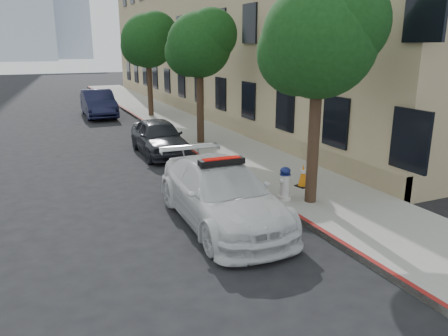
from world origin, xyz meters
TOP-DOWN VIEW (x-y plane):
  - ground at (0.00, 0.00)m, footprint 120.00×120.00m
  - sidewalk at (3.60, 10.00)m, footprint 3.20×50.00m
  - curb_strip at (2.06, 10.00)m, footprint 0.12×50.00m
  - building at (9.20, 15.00)m, footprint 8.00×36.00m
  - tree_near at (2.93, -2.01)m, footprint 2.92×2.82m
  - tree_mid at (2.93, 5.99)m, footprint 2.77×2.64m
  - tree_far at (2.93, 13.99)m, footprint 3.10×3.00m
  - police_car at (0.33, -2.00)m, footprint 2.18×5.07m
  - parked_car_mid at (0.86, 5.23)m, footprint 1.71×4.08m
  - parked_car_far at (0.18, 15.75)m, footprint 1.77×4.82m
  - fire_hydrant at (2.35, -1.60)m, footprint 0.38×0.34m
  - traffic_cone at (3.43, -0.87)m, footprint 0.42×0.42m

SIDE VIEW (x-z plane):
  - ground at x=0.00m, z-range 0.00..0.00m
  - sidewalk at x=3.60m, z-range 0.00..0.15m
  - curb_strip at x=2.06m, z-range 0.00..0.15m
  - traffic_cone at x=3.43m, z-range 0.15..0.82m
  - fire_hydrant at x=2.35m, z-range 0.14..1.03m
  - parked_car_mid at x=0.86m, z-range 0.00..1.38m
  - police_car at x=0.33m, z-range -0.07..1.53m
  - parked_car_far at x=0.18m, z-range 0.00..1.57m
  - tree_mid at x=2.93m, z-range 1.45..6.88m
  - tree_near at x=2.93m, z-range 1.46..7.08m
  - tree_far at x=2.93m, z-range 1.48..7.29m
  - building at x=9.20m, z-range 0.00..10.00m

